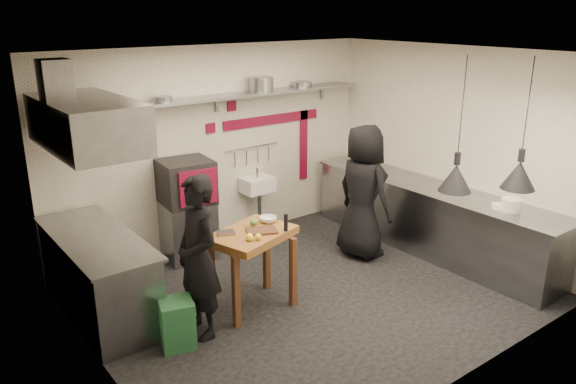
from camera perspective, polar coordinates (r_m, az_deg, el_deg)
floor at (r=6.86m, az=2.32°, el=-10.19°), size 5.00×5.00×0.00m
ceiling at (r=6.05m, az=2.66°, el=13.83°), size 5.00×5.00×0.00m
wall_back at (r=7.98m, az=-7.22°, el=4.59°), size 5.00×0.04×2.80m
wall_front at (r=4.98m, az=18.13°, el=-4.68°), size 5.00×0.04×2.80m
wall_left at (r=5.17m, az=-19.42°, el=-3.96°), size 0.04×4.20×2.80m
wall_right at (r=8.09m, az=16.28°, el=4.18°), size 0.04×4.20×2.80m
red_band_horiz at (r=8.41m, az=-1.59°, el=7.38°), size 1.70×0.02×0.14m
red_band_vert at (r=8.87m, az=1.59°, el=4.77°), size 0.14×0.02×1.10m
red_tile_a at (r=7.98m, az=-5.74°, el=8.67°), size 0.14×0.02×0.14m
red_tile_b at (r=7.86m, az=-7.86°, el=6.44°), size 0.14×0.02×0.14m
back_shelf at (r=7.69m, az=-6.74°, el=9.56°), size 4.60×0.34×0.04m
shelf_bracket_left at (r=7.09m, az=-20.74°, el=6.97°), size 0.04×0.06×0.24m
shelf_bracket_mid at (r=7.83m, az=-7.28°, el=8.96°), size 0.04×0.06×0.24m
shelf_bracket_right at (r=8.93m, az=3.46°, el=10.19°), size 0.04×0.06×0.24m
pan_far_left at (r=7.08m, az=-16.69°, el=8.72°), size 0.35×0.35×0.09m
pan_mid_left at (r=7.29m, az=-12.59°, el=9.22°), size 0.23×0.23×0.07m
stock_pot at (r=8.02m, az=-2.73°, el=10.88°), size 0.44×0.44×0.20m
pan_right at (r=8.47m, az=1.49°, el=10.88°), size 0.33×0.33×0.08m
oven_stand at (r=7.73m, az=-10.08°, el=-3.80°), size 0.70×0.65×0.80m
combi_oven at (r=7.48m, az=-10.31°, el=1.03°), size 0.70×0.67×0.58m
oven_door at (r=7.21m, az=-9.08°, el=0.45°), size 0.51×0.08×0.46m
oven_glass at (r=7.22m, az=-8.82°, el=0.51°), size 0.37×0.05×0.34m
hand_sink at (r=8.28m, az=-3.14°, el=0.75°), size 0.46×0.34×0.22m
sink_tap at (r=8.23m, az=-3.16°, el=1.95°), size 0.03×0.03×0.14m
sink_drain at (r=8.39m, az=-2.93°, el=-2.18°), size 0.06×0.06×0.66m
utensil_rail at (r=8.25m, az=-3.75°, el=4.57°), size 0.90×0.02×0.02m
counter_right at (r=8.10m, az=14.19°, el=-2.68°), size 0.70×3.80×0.90m
counter_right_top at (r=7.95m, az=14.45°, el=0.45°), size 0.76×3.90×0.03m
plate_stack at (r=7.26m, az=21.72°, el=-1.21°), size 0.27×0.27×0.15m
small_bowl_right at (r=7.32m, az=20.70°, el=-1.36°), size 0.24×0.24×0.05m
counter_left at (r=6.57m, az=-18.61°, el=-8.16°), size 0.70×1.90×0.90m
counter_left_top at (r=6.38m, az=-19.03°, el=-4.41°), size 0.76×2.00×0.03m
extractor_hood at (r=6.05m, az=-19.78°, el=6.57°), size 0.78×1.60×0.50m
hood_duct at (r=5.92m, az=-22.51°, el=9.96°), size 0.28×0.28×0.50m
green_bin at (r=5.88m, az=-11.19°, el=-12.97°), size 0.40×0.40×0.50m
prep_table at (r=6.38m, az=-3.65°, el=-7.86°), size 1.06×0.88×0.92m
cutting_board at (r=6.18m, az=-2.70°, el=-3.94°), size 0.39×0.34×0.02m
pepper_mill at (r=6.16m, az=-0.22°, el=-3.11°), size 0.05×0.05×0.20m
lemon_a at (r=5.95m, az=-3.92°, el=-4.59°), size 0.09×0.09×0.08m
lemon_b at (r=5.96m, az=-3.05°, el=-4.56°), size 0.07×0.07×0.07m
veg_ball at (r=6.31m, az=-3.49°, el=-3.10°), size 0.12×0.12×0.09m
steel_tray at (r=6.15m, az=-6.34°, el=-4.14°), size 0.22×0.18×0.03m
bowl at (r=6.44m, az=-2.03°, el=-2.80°), size 0.26×0.26×0.06m
heat_lamp_near at (r=6.37m, az=17.13°, el=6.48°), size 0.40×0.40×1.49m
heat_lamp_far at (r=6.47m, az=23.00°, el=6.32°), size 0.49×0.49×1.43m
chef_left at (r=5.77m, az=-9.10°, el=-6.59°), size 0.42×0.63×1.72m
chef_right at (r=7.58m, az=7.64°, el=0.02°), size 0.58×0.89×1.83m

